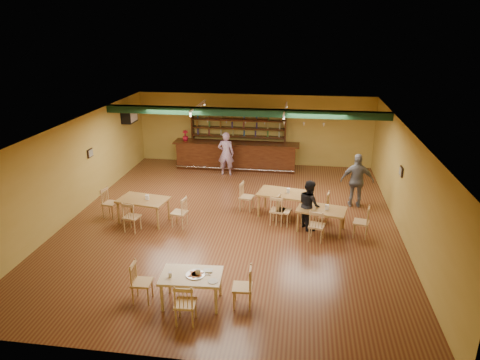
% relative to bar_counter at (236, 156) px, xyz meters
% --- Properties ---
extents(floor, '(12.00, 12.00, 0.00)m').
position_rel_bar_counter_xyz_m(floor, '(0.65, -5.15, -0.56)').
color(floor, '#562A18').
rests_on(floor, ground).
extents(ceiling_beam, '(10.00, 0.30, 0.25)m').
position_rel_bar_counter_xyz_m(ceiling_beam, '(0.65, -2.35, 2.31)').
color(ceiling_beam, black).
rests_on(ceiling_beam, ceiling).
extents(track_rail_left, '(0.05, 2.50, 0.05)m').
position_rel_bar_counter_xyz_m(track_rail_left, '(-1.15, -1.75, 2.38)').
color(track_rail_left, white).
rests_on(track_rail_left, ceiling).
extents(track_rail_right, '(0.05, 2.50, 0.05)m').
position_rel_bar_counter_xyz_m(track_rail_right, '(2.05, -1.75, 2.38)').
color(track_rail_right, white).
rests_on(track_rail_right, ceiling).
extents(ac_unit, '(0.34, 0.70, 0.48)m').
position_rel_bar_counter_xyz_m(ac_unit, '(-4.15, -0.95, 1.79)').
color(ac_unit, white).
rests_on(ac_unit, wall_left).
extents(picture_left, '(0.04, 0.34, 0.28)m').
position_rel_bar_counter_xyz_m(picture_left, '(-4.32, -4.15, 1.14)').
color(picture_left, black).
rests_on(picture_left, wall_left).
extents(picture_right, '(0.04, 0.34, 0.28)m').
position_rel_bar_counter_xyz_m(picture_right, '(5.62, -4.65, 1.14)').
color(picture_right, black).
rests_on(picture_right, wall_right).
extents(bar_counter, '(5.22, 0.85, 1.13)m').
position_rel_bar_counter_xyz_m(bar_counter, '(0.00, 0.00, 0.00)').
color(bar_counter, black).
rests_on(bar_counter, ground).
extents(back_bar_hutch, '(4.03, 0.40, 2.28)m').
position_rel_bar_counter_xyz_m(back_bar_hutch, '(0.00, 0.63, 0.57)').
color(back_bar_hutch, black).
rests_on(back_bar_hutch, ground).
extents(poinsettia, '(0.32, 0.32, 0.44)m').
position_rel_bar_counter_xyz_m(poinsettia, '(-2.16, 0.00, 0.79)').
color(poinsettia, '#B41024').
rests_on(poinsettia, bar_counter).
extents(dining_table_b, '(1.70, 1.21, 0.78)m').
position_rel_bar_counter_xyz_m(dining_table_b, '(2.19, -4.46, -0.18)').
color(dining_table_b, '#A16E39').
rests_on(dining_table_b, ground).
extents(dining_table_c, '(1.62, 1.13, 0.74)m').
position_rel_bar_counter_xyz_m(dining_table_c, '(-2.04, -5.55, -0.19)').
color(dining_table_c, '#A16E39').
rests_on(dining_table_c, ground).
extents(dining_table_d, '(1.53, 1.11, 0.69)m').
position_rel_bar_counter_xyz_m(dining_table_d, '(3.35, -5.41, -0.22)').
color(dining_table_d, '#A16E39').
rests_on(dining_table_d, ground).
extents(near_table, '(1.36, 0.92, 0.70)m').
position_rel_bar_counter_xyz_m(near_table, '(0.45, -9.43, -0.21)').
color(near_table, beige).
rests_on(near_table, ground).
extents(pizza_tray, '(0.50, 0.50, 0.01)m').
position_rel_bar_counter_xyz_m(pizza_tray, '(0.55, -9.43, 0.15)').
color(pizza_tray, silver).
rests_on(pizza_tray, near_table).
extents(parmesan_shaker, '(0.08, 0.08, 0.11)m').
position_rel_bar_counter_xyz_m(parmesan_shaker, '(0.03, -9.57, 0.19)').
color(parmesan_shaker, '#EAE5C6').
rests_on(parmesan_shaker, near_table).
extents(napkin_stack, '(0.22, 0.18, 0.03)m').
position_rel_bar_counter_xyz_m(napkin_stack, '(0.78, -9.24, 0.15)').
color(napkin_stack, white).
rests_on(napkin_stack, near_table).
extents(pizza_server, '(0.33, 0.12, 0.00)m').
position_rel_bar_counter_xyz_m(pizza_server, '(0.69, -9.38, 0.16)').
color(pizza_server, silver).
rests_on(pizza_server, pizza_tray).
extents(side_plate, '(0.23, 0.23, 0.01)m').
position_rel_bar_counter_xyz_m(side_plate, '(0.97, -9.61, 0.15)').
color(side_plate, white).
rests_on(side_plate, near_table).
extents(patron_bar, '(0.65, 0.44, 1.76)m').
position_rel_bar_counter_xyz_m(patron_bar, '(-0.29, -0.83, 0.32)').
color(patron_bar, '#844392').
rests_on(patron_bar, ground).
extents(patron_right_a, '(0.82, 0.90, 1.50)m').
position_rel_bar_counter_xyz_m(patron_right_a, '(2.99, -5.26, 0.18)').
color(patron_right_a, black).
rests_on(patron_right_a, ground).
extents(patron_right_b, '(1.07, 0.46, 1.82)m').
position_rel_bar_counter_xyz_m(patron_right_b, '(4.55, -3.41, 0.35)').
color(patron_right_b, slate).
rests_on(patron_right_b, ground).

